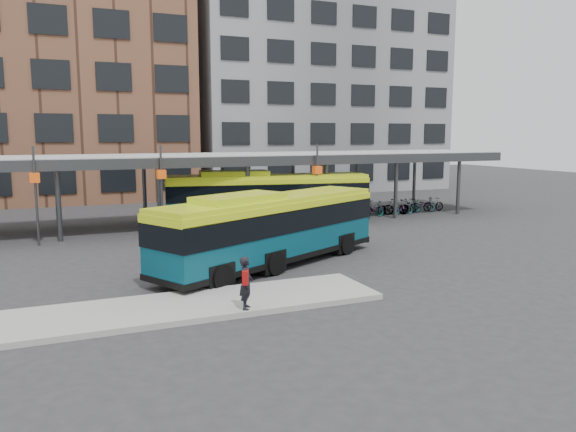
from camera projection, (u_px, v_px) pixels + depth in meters
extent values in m
plane|color=#28282B|center=(287.00, 273.00, 21.91)|extent=(120.00, 120.00, 0.00)
cube|color=gray|center=(159.00, 310.00, 17.04)|extent=(14.00, 3.00, 0.18)
cube|color=#999B9E|center=(202.00, 157.00, 33.16)|extent=(40.00, 6.00, 0.35)
cube|color=#383A3D|center=(215.00, 162.00, 30.45)|extent=(40.00, 0.15, 0.55)
cylinder|color=#383A3D|center=(59.00, 204.00, 28.09)|extent=(0.24, 0.24, 3.80)
cylinder|color=#383A3D|center=(57.00, 194.00, 32.64)|extent=(0.24, 0.24, 3.80)
cylinder|color=#383A3D|center=(159.00, 199.00, 30.03)|extent=(0.24, 0.24, 3.80)
cylinder|color=#383A3D|center=(145.00, 191.00, 34.58)|extent=(0.24, 0.24, 3.80)
cylinder|color=#383A3D|center=(248.00, 195.00, 31.97)|extent=(0.24, 0.24, 3.80)
cylinder|color=#383A3D|center=(223.00, 188.00, 36.52)|extent=(0.24, 0.24, 3.80)
cylinder|color=#383A3D|center=(326.00, 192.00, 33.91)|extent=(0.24, 0.24, 3.80)
cylinder|color=#383A3D|center=(293.00, 185.00, 38.46)|extent=(0.24, 0.24, 3.80)
cylinder|color=#383A3D|center=(396.00, 189.00, 35.84)|extent=(0.24, 0.24, 3.80)
cylinder|color=#383A3D|center=(357.00, 183.00, 40.40)|extent=(0.24, 0.24, 3.80)
cylinder|color=#383A3D|center=(458.00, 186.00, 37.78)|extent=(0.24, 0.24, 3.80)
cylinder|color=#383A3D|center=(414.00, 180.00, 42.33)|extent=(0.24, 0.24, 3.80)
cylinder|color=#383A3D|center=(36.00, 197.00, 26.90)|extent=(0.12, 0.12, 4.80)
cube|color=#C7440B|center=(35.00, 178.00, 26.77)|extent=(0.45, 0.45, 0.45)
cylinder|color=#383A3D|center=(162.00, 192.00, 29.23)|extent=(0.12, 0.12, 4.80)
cube|color=#C7440B|center=(161.00, 174.00, 29.10)|extent=(0.45, 0.45, 0.45)
cylinder|color=#383A3D|center=(317.00, 185.00, 32.72)|extent=(0.12, 0.12, 4.80)
cube|color=#C7440B|center=(317.00, 170.00, 32.59)|extent=(0.45, 0.45, 0.45)
cube|color=brown|center=(21.00, 64.00, 45.56)|extent=(26.00, 14.00, 22.00)
cube|color=slate|center=(310.00, 87.00, 55.79)|extent=(24.00, 14.00, 20.00)
cube|color=#063C4C|center=(272.00, 230.00, 22.91)|extent=(11.01, 7.17, 2.33)
cube|color=black|center=(272.00, 219.00, 22.84)|extent=(11.08, 7.24, 0.89)
cube|color=#B4C814|center=(272.00, 199.00, 22.73)|extent=(10.97, 7.09, 0.19)
cube|color=#B4C814|center=(239.00, 199.00, 21.29)|extent=(4.08, 3.19, 0.33)
cube|color=black|center=(272.00, 255.00, 23.06)|extent=(11.09, 7.25, 0.22)
cylinder|color=black|center=(346.00, 244.00, 25.17)|extent=(0.96, 0.67, 0.93)
cylinder|color=black|center=(306.00, 238.00, 26.61)|extent=(0.96, 0.67, 0.93)
cylinder|color=black|center=(275.00, 263.00, 21.49)|extent=(0.96, 0.67, 0.93)
cylinder|color=black|center=(233.00, 255.00, 22.93)|extent=(0.96, 0.67, 0.93)
cylinder|color=black|center=(222.00, 277.00, 19.37)|extent=(0.96, 0.67, 0.93)
cylinder|color=black|center=(179.00, 268.00, 20.81)|extent=(0.96, 0.67, 0.93)
cube|color=#063C4C|center=(267.00, 199.00, 33.18)|extent=(12.03, 4.41, 2.46)
cube|color=black|center=(267.00, 191.00, 33.11)|extent=(12.09, 4.48, 0.93)
cube|color=#B4C814|center=(267.00, 176.00, 32.99)|extent=(12.01, 4.31, 0.20)
cube|color=#B4C814|center=(234.00, 174.00, 32.51)|extent=(4.17, 2.41, 0.34)
cube|color=black|center=(268.00, 217.00, 33.34)|extent=(12.10, 4.48, 0.24)
cylinder|color=black|center=(337.00, 217.00, 33.08)|extent=(1.02, 0.46, 0.98)
cylinder|color=black|center=(325.00, 212.00, 35.39)|extent=(1.02, 0.46, 0.98)
cylinder|color=black|center=(251.00, 221.00, 31.91)|extent=(1.02, 0.46, 0.98)
cylinder|color=black|center=(245.00, 215.00, 34.22)|extent=(1.02, 0.46, 0.98)
cylinder|color=black|center=(199.00, 222.00, 31.24)|extent=(1.02, 0.46, 0.98)
cylinder|color=black|center=(196.00, 216.00, 33.55)|extent=(1.02, 0.46, 0.98)
imported|color=black|center=(246.00, 283.00, 16.74)|extent=(0.59, 0.69, 1.59)
cube|color=maroon|center=(245.00, 277.00, 16.53)|extent=(0.28, 0.34, 0.43)
imported|color=slate|center=(372.00, 210.00, 36.68)|extent=(1.71, 0.80, 0.86)
imported|color=slate|center=(375.00, 208.00, 37.41)|extent=(1.68, 0.98, 0.97)
imported|color=slate|center=(386.00, 208.00, 37.61)|extent=(1.72, 0.83, 0.87)
imported|color=slate|center=(396.00, 207.00, 37.51)|extent=(1.85, 0.87, 1.07)
imported|color=slate|center=(403.00, 208.00, 37.60)|extent=(1.73, 0.73, 0.88)
imported|color=slate|center=(408.00, 206.00, 38.27)|extent=(1.76, 0.83, 1.02)
imported|color=slate|center=(411.00, 206.00, 38.70)|extent=(1.81, 0.91, 0.91)
imported|color=slate|center=(433.00, 204.00, 39.32)|extent=(1.64, 0.52, 0.98)
imported|color=slate|center=(424.00, 205.00, 38.89)|extent=(1.87, 0.72, 0.97)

